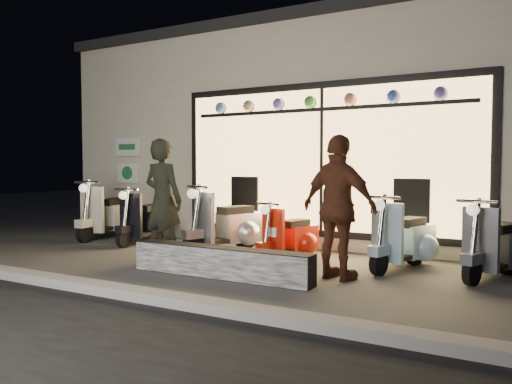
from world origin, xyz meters
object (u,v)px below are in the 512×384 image
man (163,200)px  woman (339,207)px  graffiti_barrier (220,262)px  scooter_red (293,237)px  scooter_silver (233,226)px

man → woman: bearing=-174.7°
graffiti_barrier → scooter_red: 1.60m
scooter_silver → woman: bearing=-4.2°
scooter_red → graffiti_barrier: bearing=-87.2°
graffiti_barrier → scooter_silver: size_ratio=1.72×
scooter_silver → scooter_red: bearing=12.1°
scooter_silver → man: (-0.47, -1.25, 0.49)m
man → woman: size_ratio=1.00×
graffiti_barrier → man: (-1.37, 0.54, 0.73)m
woman → scooter_silver: bearing=-10.0°
graffiti_barrier → woman: bearing=24.7°
graffiti_barrier → scooter_silver: scooter_silver is taller
scooter_silver → man: man is taller
graffiti_barrier → scooter_red: scooter_red is taller
scooter_red → woman: 1.52m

